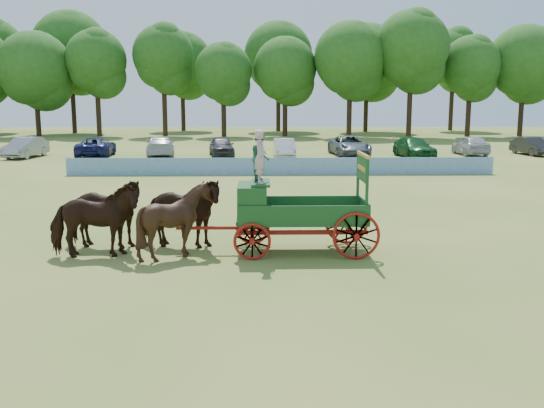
{
  "coord_description": "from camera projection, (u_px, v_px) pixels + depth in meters",
  "views": [
    {
      "loc": [
        -2.43,
        -18.62,
        4.61
      ],
      "look_at": [
        -1.98,
        0.26,
        1.3
      ],
      "focal_mm": 40.0,
      "sensor_mm": 36.0,
      "label": 1
    }
  ],
  "objects": [
    {
      "name": "parked_cars",
      "position": [
        327.0,
        146.0,
        48.78
      ],
      "size": [
        57.81,
        7.41,
        1.63
      ],
      "color": "silver",
      "rests_on": "ground"
    },
    {
      "name": "horse_wheel_right",
      "position": [
        181.0,
        213.0,
        18.7
      ],
      "size": [
        2.76,
        1.58,
        2.2
      ],
      "primitive_type": "imported",
      "rotation": [
        0.0,
        0.0,
        1.41
      ],
      "color": "#331A0E",
      "rests_on": "ground"
    },
    {
      "name": "treeline",
      "position": [
        233.0,
        58.0,
        76.71
      ],
      "size": [
        89.88,
        23.95,
        15.95
      ],
      "color": "#382314",
      "rests_on": "ground"
    },
    {
      "name": "sponsor_banner",
      "position": [
        281.0,
        166.0,
        36.8
      ],
      "size": [
        26.0,
        0.08,
        1.05
      ],
      "primitive_type": "cube",
      "color": "#1C5399",
      "rests_on": "ground"
    },
    {
      "name": "farm_dray",
      "position": [
        278.0,
        201.0,
        18.16
      ],
      "size": [
        6.0,
        2.0,
        3.71
      ],
      "color": "#A81810",
      "rests_on": "ground"
    },
    {
      "name": "horse_wheel_left",
      "position": [
        177.0,
        220.0,
        17.62
      ],
      "size": [
        2.22,
        2.03,
        2.21
      ],
      "primitive_type": "imported",
      "rotation": [
        0.0,
        0.0,
        1.44
      ],
      "color": "#331A0E",
      "rests_on": "ground"
    },
    {
      "name": "ground",
      "position": [
        335.0,
        246.0,
        19.19
      ],
      "size": [
        160.0,
        160.0,
        0.0
      ],
      "primitive_type": "plane",
      "color": "olive",
      "rests_on": "ground"
    },
    {
      "name": "horse_lead_left",
      "position": [
        94.0,
        221.0,
        17.57
      ],
      "size": [
        2.72,
        1.46,
        2.2
      ],
      "primitive_type": "imported",
      "rotation": [
        0.0,
        0.0,
        1.68
      ],
      "color": "#331A0E",
      "rests_on": "ground"
    },
    {
      "name": "horse_lead_right",
      "position": [
        103.0,
        214.0,
        18.65
      ],
      "size": [
        2.74,
        1.53,
        2.2
      ],
      "primitive_type": "imported",
      "rotation": [
        0.0,
        0.0,
        1.43
      ],
      "color": "#331A0E",
      "rests_on": "ground"
    }
  ]
}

